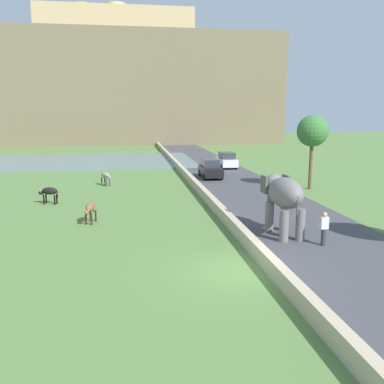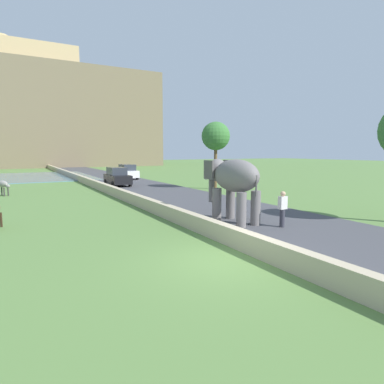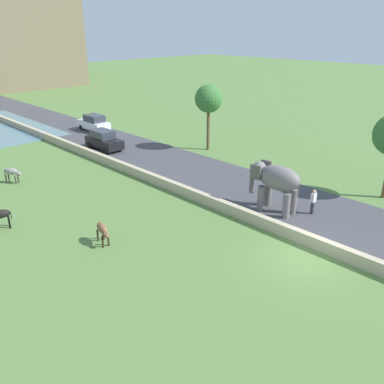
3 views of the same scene
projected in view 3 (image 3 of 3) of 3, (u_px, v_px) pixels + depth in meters
name	position (u px, v px, depth m)	size (l,w,h in m)	color
ground_plane	(304.00, 258.00, 19.83)	(220.00, 220.00, 0.00)	#567A3D
road_surface	(138.00, 152.00, 36.23)	(7.00, 120.00, 0.06)	#424247
barrier_wall	(115.00, 164.00, 32.33)	(0.40, 110.00, 0.68)	tan
elephant	(275.00, 180.00, 24.07)	(1.57, 3.51, 2.99)	slate
person_beside_elephant	(313.00, 201.00, 24.04)	(0.36, 0.22, 1.63)	#33333D
car_black	(104.00, 140.00, 36.85)	(1.80, 4.00, 1.80)	black
car_white	(94.00, 123.00, 43.36)	(1.84, 4.03, 1.80)	white
cow_brown	(102.00, 230.00, 20.80)	(0.68, 1.42, 1.15)	brown
cow_grey	(12.00, 172.00, 28.97)	(1.05, 1.34, 1.15)	gray
tree_near	(209.00, 99.00, 35.48)	(2.47, 2.47, 5.90)	brown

